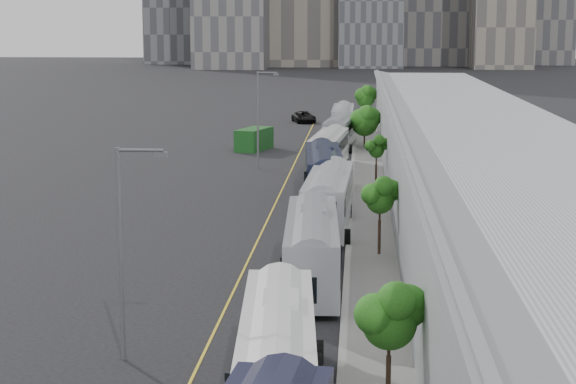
# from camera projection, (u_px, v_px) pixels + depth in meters

# --- Properties ---
(sidewalk) EXTENTS (10.00, 170.00, 0.12)m
(sidewalk) POSITION_uv_depth(u_px,v_px,m) (432.00, 260.00, 54.86)
(sidewalk) COLOR gray
(sidewalk) RESTS_ON ground
(lane_line) EXTENTS (0.12, 160.00, 0.02)m
(lane_line) POSITION_uv_depth(u_px,v_px,m) (250.00, 257.00, 55.64)
(lane_line) COLOR gold
(lane_line) RESTS_ON ground
(depot) EXTENTS (12.45, 160.40, 7.20)m
(depot) POSITION_uv_depth(u_px,v_px,m) (506.00, 201.00, 53.98)
(depot) COLOR gray
(depot) RESTS_ON ground
(bus_2) EXTENTS (3.43, 12.82, 3.70)m
(bus_2) POSITION_uv_depth(u_px,v_px,m) (278.00, 368.00, 33.30)
(bus_2) COLOR white
(bus_2) RESTS_ON ground
(bus_3) EXTENTS (3.22, 13.15, 3.81)m
(bus_3) POSITION_uv_depth(u_px,v_px,m) (312.00, 255.00, 49.46)
(bus_3) COLOR gray
(bus_3) RESTS_ON ground
(bus_4) EXTENTS (3.13, 13.45, 3.91)m
(bus_4) POSITION_uv_depth(u_px,v_px,m) (329.00, 204.00, 63.24)
(bus_4) COLOR #A1A4AB
(bus_4) RESTS_ON ground
(bus_5) EXTENTS (3.58, 13.61, 3.94)m
(bus_5) POSITION_uv_depth(u_px,v_px,m) (324.00, 177.00, 74.24)
(bus_5) COLOR black
(bus_5) RESTS_ON ground
(bus_6) EXTENTS (3.54, 12.57, 3.63)m
(bus_6) POSITION_uv_depth(u_px,v_px,m) (329.00, 154.00, 88.88)
(bus_6) COLOR silver
(bus_6) RESTS_ON ground
(bus_7) EXTENTS (3.56, 12.33, 3.55)m
(bus_7) POSITION_uv_depth(u_px,v_px,m) (340.00, 134.00, 104.97)
(bus_7) COLOR gray
(bus_7) RESTS_ON ground
(bus_8) EXTENTS (2.82, 12.59, 3.68)m
(bus_8) POSITION_uv_depth(u_px,v_px,m) (343.00, 122.00, 117.63)
(bus_8) COLOR #A8ABB2
(bus_8) RESTS_ON ground
(tree_1) EXTENTS (1.92, 1.92, 4.51)m
(tree_1) POSITION_uv_depth(u_px,v_px,m) (389.00, 315.00, 32.74)
(tree_1) COLOR black
(tree_1) RESTS_ON ground
(tree_2) EXTENTS (1.64, 1.64, 4.39)m
(tree_2) POSITION_uv_depth(u_px,v_px,m) (380.00, 196.00, 55.42)
(tree_2) COLOR black
(tree_2) RESTS_ON ground
(tree_3) EXTENTS (1.28, 1.28, 3.99)m
(tree_3) POSITION_uv_depth(u_px,v_px,m) (376.00, 149.00, 78.71)
(tree_3) COLOR black
(tree_3) RESTS_ON ground
(tree_4) EXTENTS (2.97, 2.97, 4.73)m
(tree_4) POSITION_uv_depth(u_px,v_px,m) (365.00, 118.00, 104.65)
(tree_4) COLOR black
(tree_4) RESTS_ON ground
(tree_5) EXTENTS (2.58, 2.58, 5.22)m
(tree_5) POSITION_uv_depth(u_px,v_px,m) (365.00, 95.00, 130.04)
(tree_5) COLOR black
(tree_5) RESTS_ON ground
(street_lamp_near) EXTENTS (2.04, 0.22, 8.60)m
(street_lamp_near) POSITION_uv_depth(u_px,v_px,m) (125.00, 239.00, 37.77)
(street_lamp_near) COLOR #59595E
(street_lamp_near) RESTS_ON ground
(street_lamp_far) EXTENTS (2.04, 0.22, 9.06)m
(street_lamp_far) POSITION_uv_depth(u_px,v_px,m) (260.00, 113.00, 89.00)
(street_lamp_far) COLOR #59595E
(street_lamp_far) RESTS_ON ground
(shipping_container) EXTENTS (3.82, 5.92, 2.34)m
(shipping_container) POSITION_uv_depth(u_px,v_px,m) (254.00, 139.00, 103.25)
(shipping_container) COLOR #154417
(shipping_container) RESTS_ON ground
(suv) EXTENTS (3.97, 6.04, 1.54)m
(suv) POSITION_uv_depth(u_px,v_px,m) (304.00, 117.00, 132.58)
(suv) COLOR black
(suv) RESTS_ON ground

